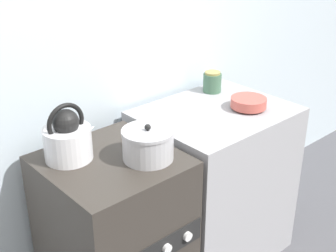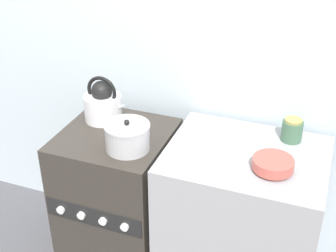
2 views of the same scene
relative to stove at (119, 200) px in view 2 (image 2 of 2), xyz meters
The scene contains 7 objects.
wall_back 0.90m from the stove, 90.00° to the left, with size 7.00×0.06×2.50m.
stove is the anchor object (origin of this frame).
counter 0.70m from the stove, ahead, with size 0.78×0.63×0.91m.
kettle 0.57m from the stove, 134.68° to the left, with size 0.25×0.21×0.26m.
cooking_pot 0.54m from the stove, 38.69° to the right, with size 0.23×0.23×0.16m.
enamel_bowl 0.98m from the stove, ahead, with size 0.19×0.19×0.06m.
storage_jar 1.05m from the stove, 14.71° to the left, with size 0.10×0.10×0.12m.
Camera 2 is at (1.02, -1.60, 2.15)m, focal length 50.00 mm.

